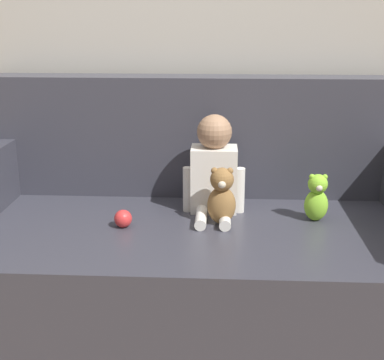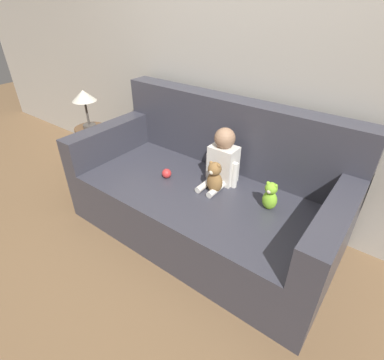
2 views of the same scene
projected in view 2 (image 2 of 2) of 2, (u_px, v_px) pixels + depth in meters
name	position (u px, v px, depth m)	size (l,w,h in m)	color
ground_plane	(200.00, 231.00, 2.49)	(12.00, 12.00, 0.00)	brown
wall_back	(250.00, 53.00, 2.18)	(8.00, 0.05, 2.60)	#ADA89E
couch	(206.00, 194.00, 2.35)	(2.04, 0.99, 1.01)	#383842
person_baby	(223.00, 159.00, 2.21)	(0.27, 0.33, 0.43)	white
teddy_bear_brown	(215.00, 178.00, 2.12)	(0.12, 0.11, 0.25)	olive
plush_toy_side	(270.00, 196.00, 1.97)	(0.10, 0.09, 0.21)	#8CD133
toy_ball	(167.00, 173.00, 2.33)	(0.07, 0.07, 0.07)	red
side_table	(87.00, 113.00, 2.79)	(0.29, 0.29, 0.93)	brown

